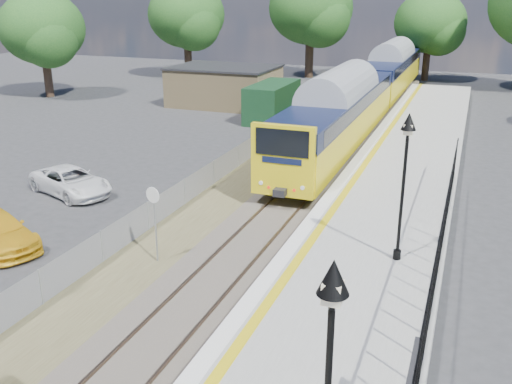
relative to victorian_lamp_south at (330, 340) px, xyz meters
The scene contains 13 objects.
ground 8.05m from the victorian_lamp_south, 143.97° to the left, with size 120.00×120.00×0.00m, color #2D2D30.
track_bed 15.50m from the victorian_lamp_south, 113.60° to the left, with size 5.90×80.00×0.29m.
platform 12.67m from the victorian_lamp_south, 96.18° to the left, with size 5.00×70.00×0.90m, color gray.
platform_edge 12.92m from the victorian_lamp_south, 105.65° to the left, with size 0.90×70.00×0.01m.
victorian_lamp_south is the anchor object (origin of this frame).
victorian_lamp_north 10.00m from the victorian_lamp_south, 91.15° to the left, with size 0.44×0.44×4.60m.
palisade_fence 6.79m from the victorian_lamp_south, 80.47° to the left, with size 0.12×26.00×2.00m.
wire_fence 19.07m from the victorian_lamp_south, 121.23° to the left, with size 0.06×52.00×1.20m.
outbuilding 38.94m from the victorian_lamp_south, 114.99° to the left, with size 10.80×10.10×3.12m.
tree_line 46.24m from the victorian_lamp_south, 95.09° to the left, with size 56.80×43.80×11.88m.
train 35.54m from the victorian_lamp_south, 98.92° to the left, with size 2.82×40.83×3.51m.
speed_sign 12.07m from the victorian_lamp_south, 132.61° to the left, with size 0.55×0.15×2.74m.
car_white 20.64m from the victorian_lamp_south, 138.54° to the left, with size 2.03×4.39×1.22m, color white.
Camera 1 is at (6.91, -10.53, 8.74)m, focal length 40.00 mm.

